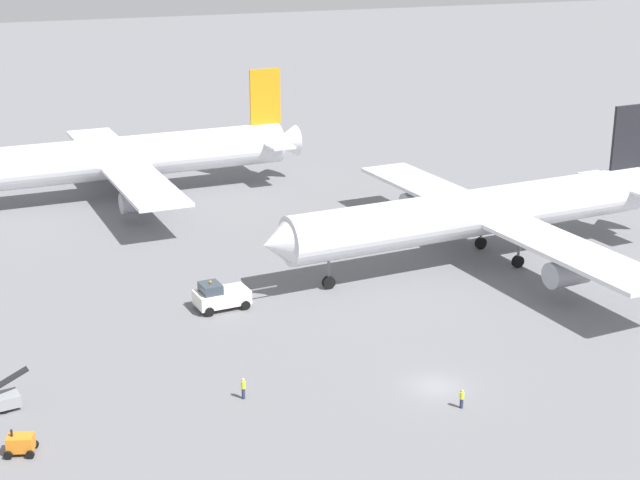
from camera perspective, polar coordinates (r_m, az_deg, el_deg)
ground_plane at (r=78.39m, az=6.90°, el=-8.60°), size 600.00×600.00×0.00m
airliner_at_gate_left at (r=129.90m, az=-12.54°, el=4.66°), size 55.06×45.19×15.79m
airliner_being_pushed at (r=104.54m, az=9.49°, el=1.59°), size 49.84×48.51×15.50m
pushback_tug at (r=92.57m, az=-5.90°, el=-3.30°), size 8.36×3.50×2.98m
gse_gpu_cart_small at (r=71.70m, az=-17.27°, el=-11.42°), size 2.50×2.18×1.90m
ground_crew_marshaller_foreground at (r=75.14m, az=8.37°, el=-9.25°), size 0.36×0.36×1.56m
ground_crew_ramp_agent_by_cones at (r=75.88m, az=-4.55°, el=-8.71°), size 0.36×0.36×1.75m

